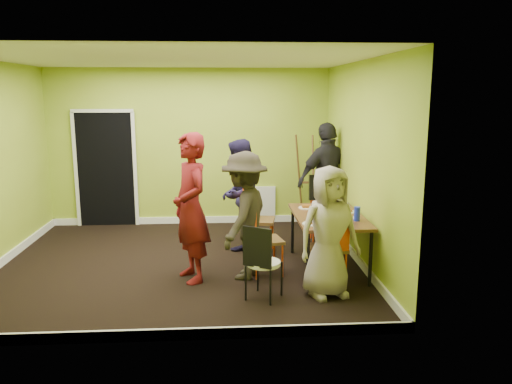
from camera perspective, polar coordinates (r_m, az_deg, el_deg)
ground at (r=7.18m, az=-8.50°, el=-8.09°), size 5.00×5.00×0.00m
room_walls at (r=6.97m, az=-8.90°, el=-0.28°), size 5.04×4.54×2.82m
dining_table at (r=6.80m, az=8.29°, el=-3.06°), size 0.90×1.50×0.75m
chair_left_far at (r=7.45m, az=-0.29°, el=-2.48°), size 0.51×0.50×1.06m
chair_left_near at (r=6.53m, az=0.42°, el=-4.79°), size 0.49×0.49×0.99m
chair_back_end at (r=8.19m, az=7.61°, el=-0.24°), size 0.46×0.53×1.06m
chair_front_end at (r=6.15m, az=8.39°, el=-5.72°), size 0.49×0.50×1.04m
chair_bentwood at (r=5.76m, az=0.64°, el=-7.67°), size 0.47×0.48×0.90m
easel at (r=9.05m, az=6.38°, el=1.35°), size 0.66×0.62×1.66m
plate_near_left at (r=7.15m, az=5.80°, el=-1.81°), size 0.23×0.23×0.01m
plate_near_right at (r=6.29m, az=6.52°, el=-3.63°), size 0.27×0.27×0.01m
plate_far_back at (r=7.24m, az=7.56°, el=-1.68°), size 0.23×0.23×0.01m
plate_far_front at (r=6.19m, az=9.35°, el=-3.95°), size 0.25×0.25×0.01m
plate_wall_back at (r=6.98m, az=10.33°, el=-2.25°), size 0.24×0.24×0.01m
plate_wall_front at (r=6.66m, az=10.16°, el=-2.91°), size 0.25×0.25×0.01m
thermos at (r=6.81m, az=7.64°, el=-1.56°), size 0.08×0.08×0.23m
blue_bottle at (r=6.53m, az=11.47°, el=-2.46°), size 0.08×0.08×0.18m
orange_bottle at (r=6.94m, az=7.35°, el=-1.95°), size 0.04×0.04×0.08m
glass_mid at (r=6.98m, az=6.55°, el=-1.82°), size 0.06×0.06×0.09m
glass_back at (r=7.28m, az=8.54°, el=-1.30°), size 0.07×0.07×0.10m
glass_front at (r=6.39m, az=10.73°, el=-3.15°), size 0.06×0.06×0.09m
cup_a at (r=6.53m, az=7.87°, el=-2.71°), size 0.13×0.13×0.10m
cup_b at (r=6.84m, az=9.48°, el=-2.12°), size 0.11×0.11×0.10m
person_standing at (r=6.32m, az=-7.46°, el=-1.81°), size 0.69×0.81×1.89m
person_left_far at (r=7.60m, az=-1.98°, el=-0.30°), size 0.89×1.00×1.69m
person_left_near at (r=6.39m, az=-1.33°, el=-2.71°), size 0.97×1.22×1.65m
person_back_end at (r=8.27m, az=8.16°, el=1.30°), size 1.21×0.87×1.90m
person_front_end at (r=5.88m, az=8.32°, el=-4.53°), size 0.87×0.69×1.55m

